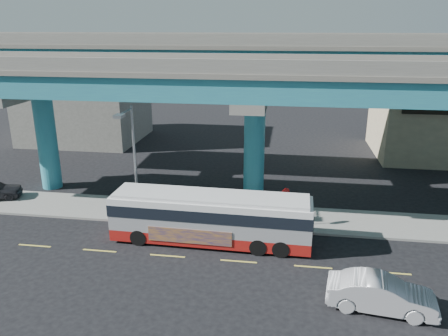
# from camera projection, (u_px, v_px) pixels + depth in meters

# --- Properties ---
(ground) EXTENTS (120.00, 120.00, 0.00)m
(ground) POSITION_uv_depth(u_px,v_px,m) (239.00, 259.00, 24.07)
(ground) COLOR black
(ground) RESTS_ON ground
(sidewalk) EXTENTS (70.00, 4.00, 0.15)m
(sidewalk) POSITION_uv_depth(u_px,v_px,m) (249.00, 216.00, 29.22)
(sidewalk) COLOR gray
(sidewalk) RESTS_ON ground
(lane_markings) EXTENTS (58.00, 0.12, 0.01)m
(lane_markings) POSITION_uv_depth(u_px,v_px,m) (239.00, 261.00, 23.79)
(lane_markings) COLOR #D8C64C
(lane_markings) RESTS_ON ground
(viaduct) EXTENTS (52.00, 12.40, 11.70)m
(viaduct) POSITION_uv_depth(u_px,v_px,m) (256.00, 73.00, 29.78)
(viaduct) COLOR teal
(viaduct) RESTS_ON ground
(building_concrete) EXTENTS (12.00, 10.00, 9.00)m
(building_concrete) POSITION_uv_depth(u_px,v_px,m) (84.00, 99.00, 48.03)
(building_concrete) COLOR gray
(building_concrete) RESTS_ON ground
(transit_bus) EXTENTS (11.79, 2.78, 3.01)m
(transit_bus) POSITION_uv_depth(u_px,v_px,m) (211.00, 216.00, 25.45)
(transit_bus) COLOR maroon
(transit_bus) RESTS_ON ground
(sedan) EXTENTS (2.92, 5.22, 1.58)m
(sedan) POSITION_uv_depth(u_px,v_px,m) (381.00, 294.00, 19.56)
(sedan) COLOR #B6B6BB
(sedan) RESTS_ON ground
(street_lamp) EXTENTS (0.50, 2.45, 7.48)m
(street_lamp) POSITION_uv_depth(u_px,v_px,m) (131.00, 149.00, 26.75)
(street_lamp) COLOR gray
(street_lamp) RESTS_ON sidewalk
(stop_sign) EXTENTS (0.55, 0.59, 2.59)m
(stop_sign) POSITION_uv_depth(u_px,v_px,m) (285.00, 199.00, 27.04)
(stop_sign) COLOR gray
(stop_sign) RESTS_ON sidewalk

